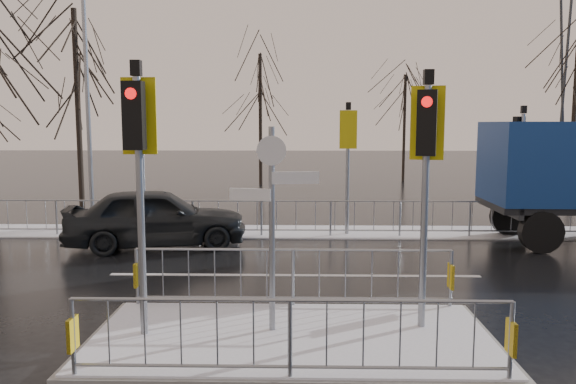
{
  "coord_description": "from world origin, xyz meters",
  "views": [
    {
      "loc": [
        0.12,
        -8.01,
        3.26
      ],
      "look_at": [
        -0.14,
        3.95,
        1.8
      ],
      "focal_mm": 35.0,
      "sensor_mm": 36.0,
      "label": 1
    }
  ],
  "objects_px": {
    "traffic_island": "(291,319)",
    "street_lamp_left": "(89,84)",
    "flatbed_truck": "(569,180)",
    "car_far_lane": "(156,217)"
  },
  "relations": [
    {
      "from": "traffic_island",
      "to": "street_lamp_left",
      "type": "distance_m",
      "value": 12.17
    },
    {
      "from": "flatbed_truck",
      "to": "street_lamp_left",
      "type": "bearing_deg",
      "value": 170.52
    },
    {
      "from": "car_far_lane",
      "to": "flatbed_truck",
      "type": "height_order",
      "value": "flatbed_truck"
    },
    {
      "from": "flatbed_truck",
      "to": "street_lamp_left",
      "type": "distance_m",
      "value": 14.25
    },
    {
      "from": "flatbed_truck",
      "to": "street_lamp_left",
      "type": "height_order",
      "value": "street_lamp_left"
    },
    {
      "from": "car_far_lane",
      "to": "street_lamp_left",
      "type": "xyz_separation_m",
      "value": [
        -2.75,
        2.95,
        3.69
      ]
    },
    {
      "from": "car_far_lane",
      "to": "flatbed_truck",
      "type": "relative_size",
      "value": 0.65
    },
    {
      "from": "car_far_lane",
      "to": "flatbed_truck",
      "type": "bearing_deg",
      "value": -99.97
    },
    {
      "from": "traffic_island",
      "to": "flatbed_truck",
      "type": "height_order",
      "value": "traffic_island"
    },
    {
      "from": "traffic_island",
      "to": "flatbed_truck",
      "type": "xyz_separation_m",
      "value": [
        7.38,
        7.19,
        1.37
      ]
    }
  ]
}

